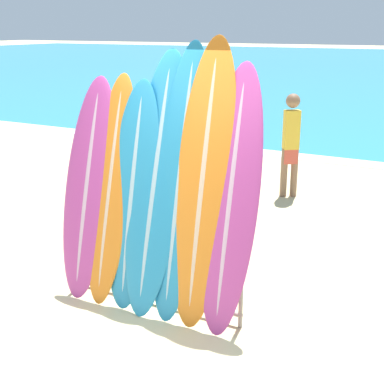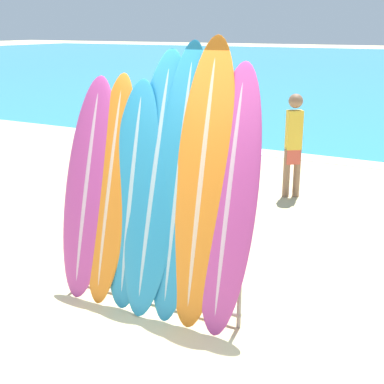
{
  "view_description": "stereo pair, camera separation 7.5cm",
  "coord_description": "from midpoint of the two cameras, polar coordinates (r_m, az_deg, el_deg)",
  "views": [
    {
      "loc": [
        2.29,
        -3.49,
        2.7
      ],
      "look_at": [
        -0.3,
        1.44,
        0.97
      ],
      "focal_mm": 50.0,
      "sensor_mm": 36.0,
      "label": 1
    },
    {
      "loc": [
        2.35,
        -3.45,
        2.7
      ],
      "look_at": [
        -0.3,
        1.44,
        0.97
      ],
      "focal_mm": 50.0,
      "sensor_mm": 36.0,
      "label": 2
    }
  ],
  "objects": [
    {
      "name": "surfboard_slot_3",
      "position": [
        5.13,
        -4.3,
        0.86
      ],
      "size": [
        0.58,
        0.8,
        2.52
      ],
      "color": "teal",
      "rests_on": "ground_plane"
    },
    {
      "name": "surfboard_slot_0",
      "position": [
        5.57,
        -11.35,
        0.4
      ],
      "size": [
        0.58,
        0.69,
        2.24
      ],
      "color": "#B23D8E",
      "rests_on": "ground_plane"
    },
    {
      "name": "surfboard_slot_1",
      "position": [
        5.41,
        -9.02,
        0.22
      ],
      "size": [
        0.49,
        0.69,
        2.27
      ],
      "color": "orange",
      "rests_on": "ground_plane"
    },
    {
      "name": "person_near_water",
      "position": [
        8.36,
        -3.57,
        4.28
      ],
      "size": [
        0.25,
        0.26,
        1.51
      ],
      "rotation": [
        0.0,
        0.0,
        5.41
      ],
      "color": "beige",
      "rests_on": "ground_plane"
    },
    {
      "name": "ground_plane",
      "position": [
        4.97,
        -5.3,
        -15.73
      ],
      "size": [
        160.0,
        160.0,
        0.0
      ],
      "primitive_type": "plane",
      "color": "beige"
    },
    {
      "name": "surfboard_slot_6",
      "position": [
        4.76,
        3.72,
        -1.01
      ],
      "size": [
        0.53,
        0.64,
        2.42
      ],
      "color": "#B23D8E",
      "rests_on": "ground_plane"
    },
    {
      "name": "surfboard_slot_5",
      "position": [
        4.86,
        0.79,
        0.77
      ],
      "size": [
        0.58,
        0.68,
        2.64
      ],
      "color": "orange",
      "rests_on": "ground_plane"
    },
    {
      "name": "surfboard_slot_2",
      "position": [
        5.26,
        -6.75,
        -0.42
      ],
      "size": [
        0.56,
        0.59,
        2.23
      ],
      "color": "teal",
      "rests_on": "ground_plane"
    },
    {
      "name": "person_far_left",
      "position": [
        10.59,
        4.77,
        7.03
      ],
      "size": [
        0.26,
        0.21,
        1.52
      ],
      "rotation": [
        0.0,
        0.0,
        3.53
      ],
      "color": "tan",
      "rests_on": "ground_plane"
    },
    {
      "name": "surfboard_slot_4",
      "position": [
        4.99,
        -1.73,
        0.91
      ],
      "size": [
        0.52,
        0.7,
        2.6
      ],
      "color": "teal",
      "rests_on": "ground_plane"
    },
    {
      "name": "person_mid_beach",
      "position": [
        8.79,
        10.25,
        5.32
      ],
      "size": [
        0.29,
        0.27,
        1.69
      ],
      "rotation": [
        0.0,
        0.0,
        0.62
      ],
      "color": "#846047",
      "rests_on": "ground_plane"
    },
    {
      "name": "surfboard_rack",
      "position": [
        5.34,
        -4.42,
        -7.03
      ],
      "size": [
        1.9,
        0.04,
        0.95
      ],
      "color": "gray",
      "rests_on": "ground_plane"
    }
  ]
}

